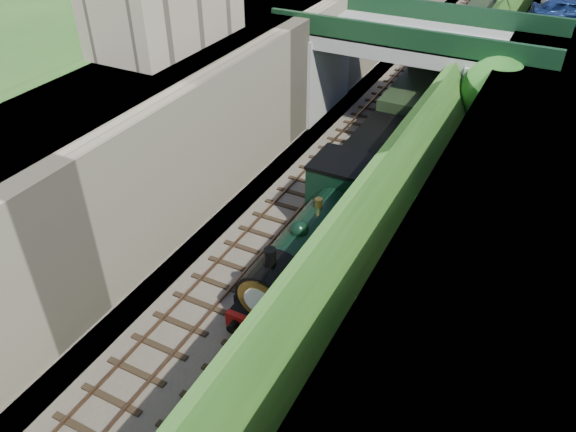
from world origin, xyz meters
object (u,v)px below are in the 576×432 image
Objects in this scene: road_bridge at (420,69)px; tender at (375,164)px; car_blue at (572,12)px; tree at (498,94)px; locomotive at (316,236)px.

road_bridge is 8.21m from tender.
road_bridge is 3.46× the size of car_blue.
car_blue is 0.77× the size of tender.
road_bridge is at bearing 91.87° from tender.
car_blue is at bearing 61.88° from tender.
tree is 0.65× the size of locomotive.
tender is (-0.00, 7.36, -0.27)m from locomotive.
road_bridge is at bearing 113.61° from car_blue.
tender is at bearing -88.13° from road_bridge.
car_blue is (7.18, 5.12, 2.96)m from road_bridge.
locomotive is (0.26, -15.19, -2.18)m from road_bridge.
road_bridge reaches higher than tender.
car_blue is at bearing 71.19° from locomotive.
car_blue reaches higher than tender.
tree is at bearing -32.00° from road_bridge.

